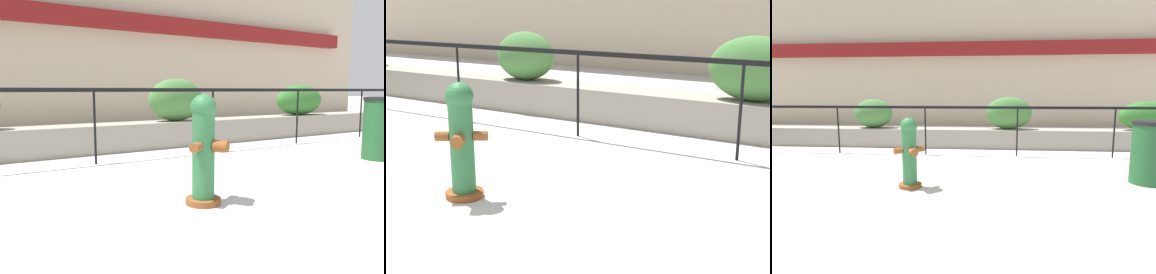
% 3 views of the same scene
% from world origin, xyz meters
% --- Properties ---
extents(planter_wall_low, '(18.00, 0.70, 0.50)m').
position_xyz_m(planter_wall_low, '(0.00, 6.00, 0.25)').
color(planter_wall_low, gray).
rests_on(planter_wall_low, ground).
extents(fence_railing_segment, '(15.00, 0.05, 1.15)m').
position_xyz_m(fence_railing_segment, '(-0.00, 4.90, 1.02)').
color(fence_railing_segment, black).
rests_on(fence_railing_segment, ground).
extents(hedge_bush_1, '(1.06, 0.65, 0.79)m').
position_xyz_m(hedge_bush_1, '(-1.69, 6.00, 0.89)').
color(hedge_bush_1, '#427538').
rests_on(hedge_bush_1, planter_wall_low).
extents(hedge_bush_2, '(1.21, 0.57, 0.85)m').
position_xyz_m(hedge_bush_2, '(2.01, 6.00, 0.92)').
color(hedge_bush_2, '#427538').
rests_on(hedge_bush_2, planter_wall_low).
extents(fire_hydrant, '(0.49, 0.49, 1.08)m').
position_xyz_m(fire_hydrant, '(0.31, 2.38, 0.55)').
color(fire_hydrant, brown).
rests_on(fire_hydrant, ground).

